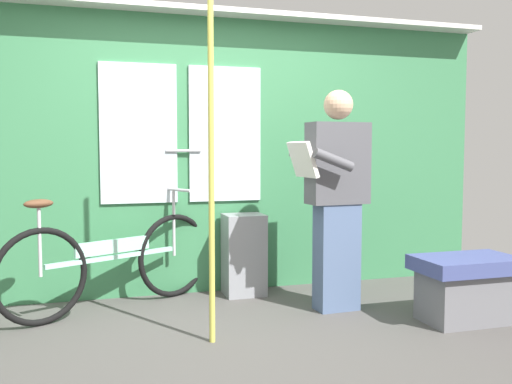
# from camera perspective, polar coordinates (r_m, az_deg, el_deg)

# --- Properties ---
(ground_plane) EXTENTS (5.95, 4.08, 0.04)m
(ground_plane) POSITION_cam_1_polar(r_m,az_deg,el_deg) (3.70, -0.87, -14.67)
(ground_plane) COLOR #474442
(train_door_wall) EXTENTS (4.95, 0.28, 2.29)m
(train_door_wall) POSITION_cam_1_polar(r_m,az_deg,el_deg) (4.70, -5.10, 4.47)
(train_door_wall) COLOR #387A4C
(train_door_wall) RESTS_ON ground_plane
(bicycle_near_door) EXTENTS (1.58, 0.87, 0.88)m
(bicycle_near_door) POSITION_cam_1_polar(r_m,az_deg,el_deg) (4.32, -14.27, -6.83)
(bicycle_near_door) COLOR black
(bicycle_near_door) RESTS_ON ground_plane
(passenger_reading_newspaper) EXTENTS (0.57, 0.49, 1.61)m
(passenger_reading_newspaper) POSITION_cam_1_polar(r_m,az_deg,el_deg) (4.17, 8.06, -0.33)
(passenger_reading_newspaper) COLOR slate
(passenger_reading_newspaper) RESTS_ON ground_plane
(trash_bin_by_wall) EXTENTS (0.32, 0.28, 0.66)m
(trash_bin_by_wall) POSITION_cam_1_polar(r_m,az_deg,el_deg) (4.63, -1.23, -6.31)
(trash_bin_by_wall) COLOR gray
(trash_bin_by_wall) RESTS_ON ground_plane
(handrail_pole) EXTENTS (0.04, 0.04, 2.25)m
(handrail_pole) POSITION_cam_1_polar(r_m,az_deg,el_deg) (3.42, -4.53, 3.33)
(handrail_pole) COLOR #C6C14C
(handrail_pole) RESTS_ON ground_plane
(bench_seat_corner) EXTENTS (0.70, 0.44, 0.45)m
(bench_seat_corner) POSITION_cam_1_polar(r_m,az_deg,el_deg) (4.20, 20.44, -8.96)
(bench_seat_corner) COLOR #3D477F
(bench_seat_corner) RESTS_ON ground_plane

